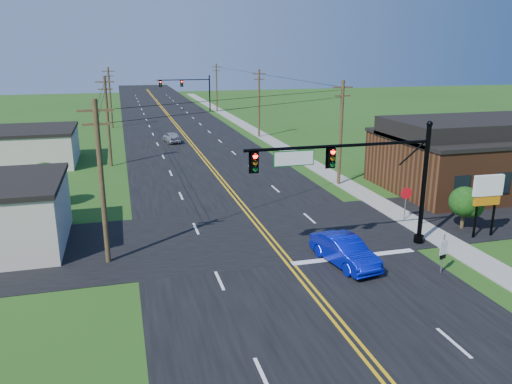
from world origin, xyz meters
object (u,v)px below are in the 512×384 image
object	(u,v)px
signal_mast_main	(356,172)
signal_mast_far	(187,88)
route_sign	(443,251)
blue_car	(345,251)
stop_sign	(406,197)

from	to	relation	value
signal_mast_main	signal_mast_far	xyz separation A→B (m)	(0.10, 72.00, -0.20)
signal_mast_far	route_sign	distance (m)	76.27
signal_mast_far	signal_mast_main	bearing A→B (deg)	-90.08
signal_mast_main	route_sign	xyz separation A→B (m)	(3.16, -4.13, -3.48)
signal_mast_main	blue_car	size ratio (longest dim) A/B	2.37
signal_mast_far	blue_car	size ratio (longest dim) A/B	2.30
signal_mast_main	signal_mast_far	size ratio (longest dim) A/B	1.03
signal_mast_far	route_sign	size ratio (longest dim) A/B	5.03
route_sign	stop_sign	distance (m)	8.57
blue_car	stop_sign	xyz separation A→B (m)	(7.22, 5.76, 0.93)
blue_car	route_sign	bearing A→B (deg)	-37.44
signal_mast_far	route_sign	bearing A→B (deg)	-87.70
signal_mast_main	signal_mast_far	world-z (taller)	same
blue_car	signal_mast_far	bearing A→B (deg)	79.13
signal_mast_far	stop_sign	bearing A→B (deg)	-85.13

